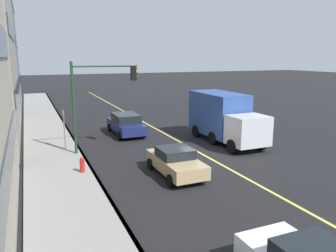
# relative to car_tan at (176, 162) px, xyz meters

# --- Properties ---
(ground) EXTENTS (200.00, 200.00, 0.00)m
(ground) POSITION_rel_car_tan_xyz_m (2.30, -3.03, -0.72)
(ground) COLOR black
(sidewalk_slab) EXTENTS (80.00, 3.38, 0.15)m
(sidewalk_slab) POSITION_rel_car_tan_xyz_m (2.30, 5.46, -0.64)
(sidewalk_slab) COLOR gray
(sidewalk_slab) RESTS_ON ground
(curb_edge) EXTENTS (80.00, 0.16, 0.15)m
(curb_edge) POSITION_rel_car_tan_xyz_m (2.30, 3.85, -0.64)
(curb_edge) COLOR slate
(curb_edge) RESTS_ON ground
(lane_stripe_center) EXTENTS (80.00, 0.16, 0.01)m
(lane_stripe_center) POSITION_rel_car_tan_xyz_m (2.30, -3.03, -0.71)
(lane_stripe_center) COLOR #D8CC4C
(lane_stripe_center) RESTS_ON ground
(car_tan) EXTENTS (4.06, 1.93, 1.41)m
(car_tan) POSITION_rel_car_tan_xyz_m (0.00, 0.00, 0.00)
(car_tan) COLOR tan
(car_tan) RESTS_ON ground
(car_navy) EXTENTS (4.75, 2.08, 1.61)m
(car_navy) POSITION_rel_car_tan_xyz_m (9.72, -0.21, 0.11)
(car_navy) COLOR navy
(car_navy) RESTS_ON ground
(truck_blue) EXTENTS (6.91, 2.54, 3.40)m
(truck_blue) POSITION_rel_car_tan_xyz_m (4.89, -5.96, 1.06)
(truck_blue) COLOR silver
(truck_blue) RESTS_ON ground
(traffic_light_mast) EXTENTS (0.28, 4.09, 5.67)m
(traffic_light_mast) POSITION_rel_car_tan_xyz_m (5.47, 2.62, 3.18)
(traffic_light_mast) COLOR #1E3823
(traffic_light_mast) RESTS_ON ground
(street_sign_post) EXTENTS (0.60, 0.08, 2.67)m
(street_sign_post) POSITION_rel_car_tan_xyz_m (6.71, 4.67, 0.86)
(street_sign_post) COLOR slate
(street_sign_post) RESTS_ON ground
(fire_hydrant) EXTENTS (0.24, 0.24, 0.94)m
(fire_hydrant) POSITION_rel_car_tan_xyz_m (1.89, 4.37, -0.25)
(fire_hydrant) COLOR red
(fire_hydrant) RESTS_ON ground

